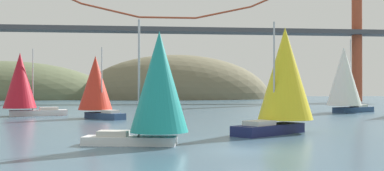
{
  "coord_description": "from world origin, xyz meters",
  "views": [
    {
      "loc": [
        -5.88,
        -25.52,
        3.62
      ],
      "look_at": [
        0.0,
        31.41,
        4.02
      ],
      "focal_mm": 42.08,
      "sensor_mm": 36.0,
      "label": 1
    }
  ],
  "objects_px": {
    "sailboat_white_mainsail": "(345,78)",
    "sailboat_crimson_sail": "(22,83)",
    "sailboat_scarlet_sail": "(96,85)",
    "sailboat_yellow_sail": "(284,77)",
    "sailboat_teal_sail": "(157,85)"
  },
  "relations": [
    {
      "from": "sailboat_scarlet_sail",
      "to": "sailboat_white_mainsail",
      "type": "bearing_deg",
      "value": 14.2
    },
    {
      "from": "sailboat_scarlet_sail",
      "to": "sailboat_white_mainsail",
      "type": "distance_m",
      "value": 36.91
    },
    {
      "from": "sailboat_white_mainsail",
      "to": "sailboat_teal_sail",
      "type": "relative_size",
      "value": 1.38
    },
    {
      "from": "sailboat_scarlet_sail",
      "to": "sailboat_teal_sail",
      "type": "bearing_deg",
      "value": -75.93
    },
    {
      "from": "sailboat_scarlet_sail",
      "to": "sailboat_crimson_sail",
      "type": "distance_m",
      "value": 11.67
    },
    {
      "from": "sailboat_yellow_sail",
      "to": "sailboat_crimson_sail",
      "type": "xyz_separation_m",
      "value": [
        -27.63,
        25.19,
        -0.21
      ]
    },
    {
      "from": "sailboat_teal_sail",
      "to": "sailboat_crimson_sail",
      "type": "height_order",
      "value": "sailboat_crimson_sail"
    },
    {
      "from": "sailboat_white_mainsail",
      "to": "sailboat_crimson_sail",
      "type": "relative_size",
      "value": 1.25
    },
    {
      "from": "sailboat_teal_sail",
      "to": "sailboat_crimson_sail",
      "type": "bearing_deg",
      "value": 117.64
    },
    {
      "from": "sailboat_yellow_sail",
      "to": "sailboat_teal_sail",
      "type": "xyz_separation_m",
      "value": [
        -10.61,
        -7.3,
        -0.71
      ]
    },
    {
      "from": "sailboat_crimson_sail",
      "to": "sailboat_scarlet_sail",
      "type": "bearing_deg",
      "value": -28.39
    },
    {
      "from": "sailboat_yellow_sail",
      "to": "sailboat_teal_sail",
      "type": "bearing_deg",
      "value": -145.48
    },
    {
      "from": "sailboat_crimson_sail",
      "to": "sailboat_yellow_sail",
      "type": "bearing_deg",
      "value": -42.36
    },
    {
      "from": "sailboat_scarlet_sail",
      "to": "sailboat_yellow_sail",
      "type": "distance_m",
      "value": 26.23
    },
    {
      "from": "sailboat_yellow_sail",
      "to": "sailboat_crimson_sail",
      "type": "bearing_deg",
      "value": 137.64
    }
  ]
}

